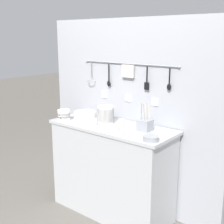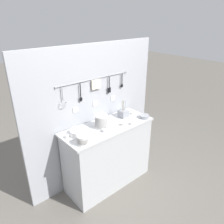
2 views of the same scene
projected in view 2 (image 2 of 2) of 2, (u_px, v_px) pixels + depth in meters
The scene contains 14 objects.
ground_plane at pixel (108, 181), 3.23m from camera, with size 20.00×20.00×0.00m, color #666059.
counter at pixel (108, 155), 3.04m from camera, with size 1.26×0.50×0.92m.
back_wall at pixel (95, 115), 3.03m from camera, with size 2.06×0.11×1.94m.
bowl_stack_short_front at pixel (101, 121), 2.77m from camera, with size 0.16×0.16×0.17m.
bowl_stack_tall_left at pixel (83, 140), 2.42m from camera, with size 0.13×0.13×0.11m.
plate_stack at pixel (79, 132), 2.63m from camera, with size 0.23×0.23×0.07m.
steel_mixing_bowl at pixel (144, 116), 3.05m from camera, with size 0.13×0.13×0.04m.
cutlery_caddy at pixel (123, 113), 3.07m from camera, with size 0.12×0.12×0.26m.
cup_back_right at pixel (123, 124), 2.84m from camera, with size 0.05×0.05×0.04m.
cup_front_left at pixel (132, 113), 3.16m from camera, with size 0.05×0.05×0.04m.
cup_mid_row at pixel (132, 123), 2.87m from camera, with size 0.05×0.05×0.04m.
cup_beside_plates at pixel (104, 130), 2.69m from camera, with size 0.05×0.05×0.04m.
cup_edge_far at pixel (102, 120), 2.94m from camera, with size 0.05×0.05×0.04m.
cup_centre at pixel (67, 136), 2.56m from camera, with size 0.05×0.05×0.04m.
Camera 2 is at (-1.61, -1.94, 2.25)m, focal length 35.00 mm.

